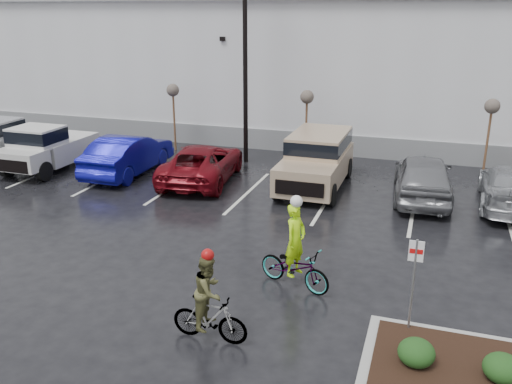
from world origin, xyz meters
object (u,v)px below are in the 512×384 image
(sapling_east, at_px, (492,110))
(cyclist_hivis, at_px, (295,259))
(pickup_white, at_px, (53,145))
(car_blue, at_px, (128,154))
(pickup_silver, at_px, (12,137))
(car_far_silver, at_px, (511,187))
(cyclist_olive, at_px, (209,307))
(sapling_mid, at_px, (307,101))
(car_grey, at_px, (423,177))
(fire_lane_sign, at_px, (414,276))
(suv_tan, at_px, (316,162))
(sapling_west, at_px, (173,94))
(lamppost, at_px, (245,31))
(car_red, at_px, (202,163))

(sapling_east, relative_size, cyclist_hivis, 1.34)
(pickup_white, relative_size, car_blue, 1.04)
(pickup_silver, distance_m, car_far_silver, 21.12)
(cyclist_hivis, xyz_separation_m, cyclist_olive, (-1.09, -2.77, 0.03))
(sapling_mid, relative_size, car_grey, 0.65)
(car_far_silver, bearing_deg, fire_lane_sign, 75.26)
(pickup_white, height_order, suv_tan, suv_tan)
(sapling_west, bearing_deg, car_grey, -17.38)
(sapling_mid, height_order, suv_tan, sapling_mid)
(sapling_east, distance_m, car_grey, 4.72)
(suv_tan, xyz_separation_m, car_grey, (3.95, -0.02, -0.20))
(sapling_east, xyz_separation_m, fire_lane_sign, (-2.20, -12.80, -1.32))
(sapling_east, relative_size, car_far_silver, 0.64)
(lamppost, xyz_separation_m, pickup_white, (-7.61, -3.43, -4.71))
(sapling_mid, height_order, car_far_silver, sapling_mid)
(lamppost, height_order, pickup_white, lamppost)
(lamppost, bearing_deg, car_grey, -19.07)
(sapling_mid, distance_m, car_grey, 6.64)
(pickup_silver, height_order, suv_tan, suv_tan)
(sapling_west, relative_size, car_blue, 0.64)
(car_red, distance_m, suv_tan, 4.52)
(sapling_west, height_order, pickup_white, sapling_west)
(cyclist_hivis, bearing_deg, suv_tan, 28.30)
(car_grey, xyz_separation_m, car_far_silver, (2.94, 0.10, -0.10))
(sapling_west, height_order, sapling_mid, same)
(lamppost, distance_m, car_blue, 7.09)
(pickup_white, xyz_separation_m, cyclist_hivis, (12.59, -7.07, -0.24))
(car_blue, height_order, car_grey, car_grey)
(fire_lane_sign, height_order, cyclist_olive, fire_lane_sign)
(lamppost, relative_size, sapling_east, 2.88)
(sapling_mid, height_order, cyclist_olive, sapling_mid)
(cyclist_olive, bearing_deg, car_far_silver, -31.55)
(fire_lane_sign, distance_m, car_red, 12.15)
(lamppost, xyz_separation_m, sapling_mid, (2.50, 1.00, -2.96))
(suv_tan, xyz_separation_m, cyclist_hivis, (1.23, -7.86, -0.29))
(car_grey, xyz_separation_m, cyclist_olive, (-3.81, -10.61, -0.06))
(car_blue, relative_size, car_grey, 1.02)
(sapling_west, height_order, cyclist_hivis, sapling_west)
(fire_lane_sign, bearing_deg, pickup_white, 151.48)
(sapling_west, bearing_deg, car_far_silver, -13.66)
(fire_lane_sign, xyz_separation_m, pickup_silver, (-18.28, 9.17, -0.43))
(car_red, relative_size, cyclist_olive, 2.55)
(fire_lane_sign, bearing_deg, car_far_silver, 72.91)
(lamppost, distance_m, car_far_silver, 12.01)
(pickup_white, bearing_deg, pickup_silver, 164.43)
(fire_lane_sign, relative_size, car_grey, 0.45)
(suv_tan, bearing_deg, sapling_east, 30.22)
(cyclist_olive, bearing_deg, car_blue, 38.89)
(sapling_mid, relative_size, car_far_silver, 0.64)
(cyclist_hivis, bearing_deg, pickup_white, 80.09)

